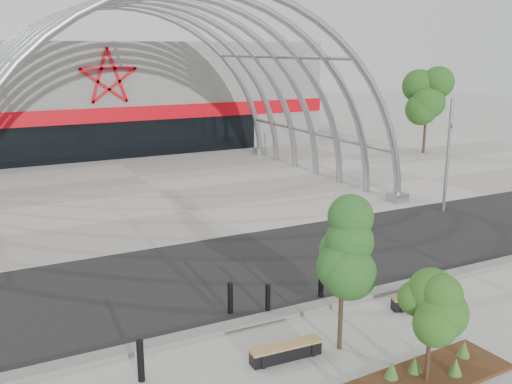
{
  "coord_description": "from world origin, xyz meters",
  "views": [
    {
      "loc": [
        -8.84,
        -13.37,
        7.51
      ],
      "look_at": [
        0.0,
        4.0,
        2.6
      ],
      "focal_mm": 40.0,
      "sensor_mm": 36.0,
      "label": 1
    }
  ],
  "objects_px": {
    "bench_0": "(286,352)",
    "bollard_2": "(268,299)",
    "street_tree_1": "(433,295)",
    "bench_1": "(421,302)",
    "signal_pole": "(448,154)",
    "street_tree_0": "(343,251)"
  },
  "relations": [
    {
      "from": "bench_0",
      "to": "bollard_2",
      "type": "bearing_deg",
      "value": 72.2
    },
    {
      "from": "street_tree_1",
      "to": "bench_1",
      "type": "bearing_deg",
      "value": 48.9
    },
    {
      "from": "street_tree_1",
      "to": "bollard_2",
      "type": "height_order",
      "value": "street_tree_1"
    },
    {
      "from": "bench_1",
      "to": "bollard_2",
      "type": "distance_m",
      "value": 4.6
    },
    {
      "from": "signal_pole",
      "to": "bench_1",
      "type": "bearing_deg",
      "value": -137.93
    },
    {
      "from": "street_tree_0",
      "to": "street_tree_1",
      "type": "bearing_deg",
      "value": -68.17
    },
    {
      "from": "bench_0",
      "to": "bollard_2",
      "type": "distance_m",
      "value": 2.52
    },
    {
      "from": "bench_1",
      "to": "bollard_2",
      "type": "xyz_separation_m",
      "value": [
        -4.26,
        1.73,
        0.27
      ]
    },
    {
      "from": "signal_pole",
      "to": "bench_1",
      "type": "distance_m",
      "value": 11.44
    },
    {
      "from": "signal_pole",
      "to": "street_tree_0",
      "type": "distance_m",
      "value": 14.45
    },
    {
      "from": "street_tree_0",
      "to": "bench_1",
      "type": "bearing_deg",
      "value": 13.44
    },
    {
      "from": "street_tree_0",
      "to": "street_tree_1",
      "type": "distance_m",
      "value": 2.42
    },
    {
      "from": "street_tree_0",
      "to": "bench_1",
      "type": "xyz_separation_m",
      "value": [
        3.54,
        0.85,
        -2.49
      ]
    },
    {
      "from": "street_tree_1",
      "to": "bench_0",
      "type": "xyz_separation_m",
      "value": [
        -2.37,
        2.39,
        -2.01
      ]
    },
    {
      "from": "signal_pole",
      "to": "bollard_2",
      "type": "distance_m",
      "value": 13.98
    },
    {
      "from": "signal_pole",
      "to": "bench_0",
      "type": "height_order",
      "value": "signal_pole"
    },
    {
      "from": "signal_pole",
      "to": "bench_0",
      "type": "relative_size",
      "value": 2.78
    },
    {
      "from": "bollard_2",
      "to": "bench_1",
      "type": "bearing_deg",
      "value": -22.08
    },
    {
      "from": "street_tree_1",
      "to": "bench_1",
      "type": "height_order",
      "value": "street_tree_1"
    },
    {
      "from": "street_tree_1",
      "to": "bollard_2",
      "type": "distance_m",
      "value": 5.33
    },
    {
      "from": "street_tree_1",
      "to": "bench_1",
      "type": "distance_m",
      "value": 4.52
    },
    {
      "from": "street_tree_0",
      "to": "street_tree_1",
      "type": "relative_size",
      "value": 1.21
    }
  ]
}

